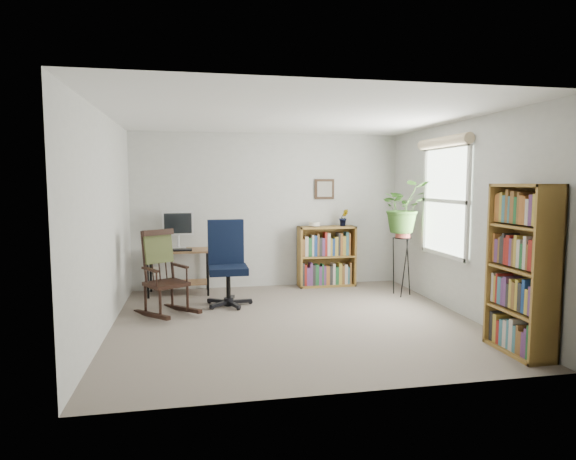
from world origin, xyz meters
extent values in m
cube|color=slate|center=(0.00, 0.00, 0.00)|extent=(4.20, 4.00, 0.00)
cube|color=white|center=(0.00, 0.00, 2.40)|extent=(4.20, 4.00, 0.00)
cube|color=beige|center=(0.00, 2.00, 1.20)|extent=(4.20, 0.00, 2.40)
cube|color=beige|center=(0.00, -2.00, 1.20)|extent=(4.20, 0.00, 2.40)
cube|color=beige|center=(-2.10, 0.00, 1.20)|extent=(0.00, 4.00, 2.40)
cube|color=beige|center=(2.10, 0.00, 1.20)|extent=(0.00, 4.00, 2.40)
cube|color=black|center=(-1.39, 1.58, 0.67)|extent=(0.40, 0.15, 0.02)
imported|color=#345F21|center=(1.80, 0.99, 1.65)|extent=(1.69, 1.88, 1.46)
imported|color=#345F21|center=(1.17, 1.83, 1.01)|extent=(0.13, 0.24, 0.11)
camera|label=1|loc=(-1.13, -5.47, 1.65)|focal=30.00mm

